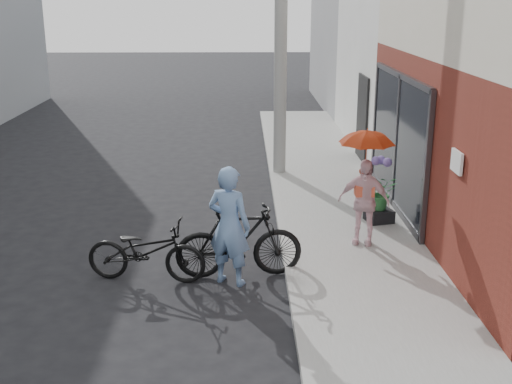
{
  "coord_description": "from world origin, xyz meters",
  "views": [
    {
      "loc": [
        0.27,
        -8.13,
        3.96
      ],
      "look_at": [
        0.47,
        1.21,
        1.1
      ],
      "focal_mm": 45.0,
      "sensor_mm": 36.0,
      "label": 1
    }
  ],
  "objects_px": {
    "kimono_woman": "(364,202)",
    "bike_right": "(239,241)",
    "bike_left": "(146,251)",
    "utility_pole": "(281,19)",
    "officer": "(229,226)",
    "planter": "(379,215)"
  },
  "relations": [
    {
      "from": "officer",
      "to": "bike_right",
      "type": "distance_m",
      "value": 0.4
    },
    {
      "from": "officer",
      "to": "planter",
      "type": "relative_size",
      "value": 4.09
    },
    {
      "from": "officer",
      "to": "planter",
      "type": "bearing_deg",
      "value": -114.31
    },
    {
      "from": "utility_pole",
      "to": "planter",
      "type": "height_order",
      "value": "utility_pole"
    },
    {
      "from": "bike_left",
      "to": "bike_right",
      "type": "height_order",
      "value": "bike_right"
    },
    {
      "from": "officer",
      "to": "utility_pole",
      "type": "bearing_deg",
      "value": -75.35
    },
    {
      "from": "bike_right",
      "to": "planter",
      "type": "bearing_deg",
      "value": -55.82
    },
    {
      "from": "kimono_woman",
      "to": "utility_pole",
      "type": "bearing_deg",
      "value": 123.8
    },
    {
      "from": "kimono_woman",
      "to": "planter",
      "type": "xyz_separation_m",
      "value": [
        0.49,
        1.03,
        -0.59
      ]
    },
    {
      "from": "bike_left",
      "to": "bike_right",
      "type": "distance_m",
      "value": 1.34
    },
    {
      "from": "officer",
      "to": "bike_left",
      "type": "xyz_separation_m",
      "value": [
        -1.2,
        0.11,
        -0.41
      ]
    },
    {
      "from": "utility_pole",
      "to": "officer",
      "type": "bearing_deg",
      "value": -100.31
    },
    {
      "from": "utility_pole",
      "to": "kimono_woman",
      "type": "bearing_deg",
      "value": -76.17
    },
    {
      "from": "kimono_woman",
      "to": "bike_right",
      "type": "bearing_deg",
      "value": -133.34
    },
    {
      "from": "bike_left",
      "to": "planter",
      "type": "height_order",
      "value": "bike_left"
    },
    {
      "from": "utility_pole",
      "to": "officer",
      "type": "relative_size",
      "value": 4.03
    },
    {
      "from": "officer",
      "to": "planter",
      "type": "distance_m",
      "value": 3.51
    },
    {
      "from": "utility_pole",
      "to": "bike_left",
      "type": "relative_size",
      "value": 4.03
    },
    {
      "from": "bike_left",
      "to": "bike_right",
      "type": "xyz_separation_m",
      "value": [
        1.33,
        0.11,
        0.1
      ]
    },
    {
      "from": "utility_pole",
      "to": "bike_left",
      "type": "height_order",
      "value": "utility_pole"
    },
    {
      "from": "bike_right",
      "to": "kimono_woman",
      "type": "xyz_separation_m",
      "value": [
        1.99,
        1.0,
        0.27
      ]
    },
    {
      "from": "officer",
      "to": "bike_left",
      "type": "distance_m",
      "value": 1.27
    }
  ]
}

